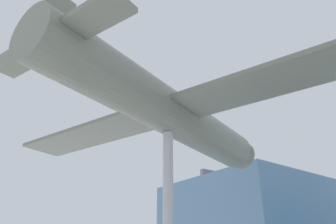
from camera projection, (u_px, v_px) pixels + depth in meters
support_pylon_central at (168, 214)px, 12.65m from camera, size 0.42×0.42×6.77m
suspended_airplane at (171, 113)px, 14.63m from camera, size 18.38×15.05×2.94m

